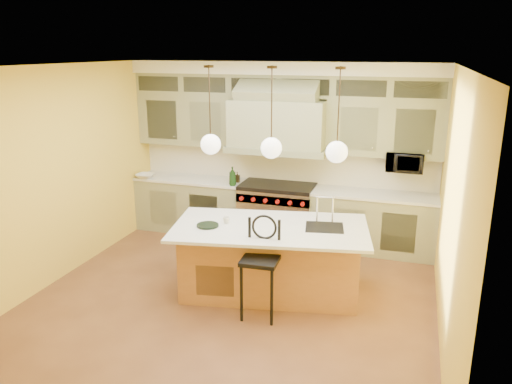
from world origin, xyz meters
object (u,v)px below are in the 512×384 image
(kitchen_island, at_px, (271,258))
(counter_stool, at_px, (261,261))
(range, at_px, (277,212))
(microwave, at_px, (405,162))

(kitchen_island, distance_m, counter_stool, 0.66)
(counter_stool, bearing_deg, range, 97.98)
(range, bearing_deg, kitchen_island, -77.26)
(range, distance_m, microwave, 2.18)
(range, relative_size, microwave, 2.21)
(kitchen_island, bearing_deg, range, 92.30)
(range, xyz_separation_m, counter_stool, (0.46, -2.41, 0.21))
(range, distance_m, kitchen_island, 1.84)
(kitchen_island, xyz_separation_m, counter_stool, (0.06, -0.62, 0.22))
(counter_stool, relative_size, microwave, 2.24)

